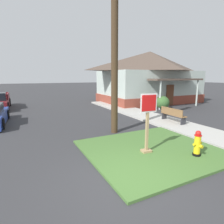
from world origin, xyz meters
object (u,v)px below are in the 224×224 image
(utility_pole, at_px, (115,39))
(manhole_cover, at_px, (84,141))
(stop_sign, at_px, (147,125))
(street_bench, at_px, (173,114))
(fire_hydrant, at_px, (197,144))

(utility_pole, bearing_deg, manhole_cover, -161.47)
(stop_sign, relative_size, manhole_cover, 3.11)
(utility_pole, bearing_deg, street_bench, -0.18)
(manhole_cover, relative_size, street_bench, 0.40)
(utility_pole, bearing_deg, fire_hydrant, -73.24)
(fire_hydrant, xyz_separation_m, stop_sign, (-1.40, 1.06, 0.60))
(fire_hydrant, relative_size, street_bench, 0.52)
(stop_sign, relative_size, street_bench, 1.23)
(fire_hydrant, relative_size, stop_sign, 0.42)
(manhole_cover, bearing_deg, fire_hydrant, -47.89)
(stop_sign, height_order, manhole_cover, stop_sign)
(stop_sign, xyz_separation_m, manhole_cover, (-1.66, 2.33, -1.11))
(stop_sign, bearing_deg, manhole_cover, 125.45)
(fire_hydrant, xyz_separation_m, manhole_cover, (-3.06, 3.38, -0.50))
(fire_hydrant, bearing_deg, utility_pole, 106.76)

